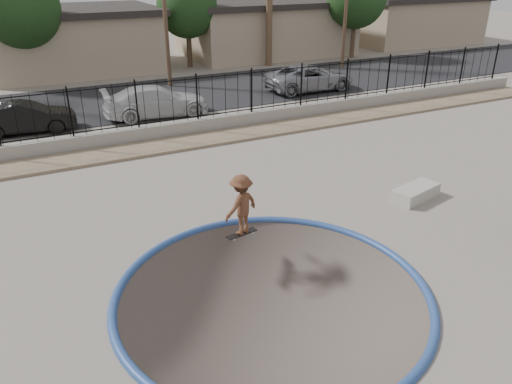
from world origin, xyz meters
The scene contains 18 objects.
ground centered at (0.00, 12.00, -1.10)m, with size 120.00×120.00×2.20m, color gray.
bowl_pit centered at (0.00, -1.00, 0.00)m, with size 6.84×6.84×1.80m, color #453D35, non-canonical shape.
coping_ring centered at (0.00, -1.00, 0.00)m, with size 7.04×7.04×0.20m, color #2B4C8E.
rock_strip centered at (0.00, 9.20, 0.06)m, with size 42.00×1.60×0.11m, color tan.
retaining_wall centered at (0.00, 10.30, 0.30)m, with size 42.00×0.45×0.60m, color gray.
fence centered at (0.00, 10.30, 1.50)m, with size 40.00×0.04×1.80m.
street centered at (0.00, 17.00, 0.02)m, with size 90.00×8.00×0.04m, color black.
house_center centered at (0.00, 26.50, 1.97)m, with size 10.60×8.60×3.90m.
house_east centered at (14.00, 26.50, 1.97)m, with size 12.60×8.60×3.90m.
house_east_far centered at (28.00, 26.50, 1.97)m, with size 11.60×8.60×3.90m.
street_tree_left centered at (-3.00, 23.00, 4.19)m, with size 4.32×4.32×6.36m.
street_tree_mid centered at (7.00, 24.00, 3.84)m, with size 3.96×3.96×5.83m.
skater centered at (0.47, 1.60, 0.82)m, with size 1.06×0.61×1.65m, color brown.
skateboard centered at (0.47, 1.60, 0.06)m, with size 0.91×0.37×0.08m.
concrete_ledge centered at (6.19, 1.29, 0.20)m, with size 1.60×0.70×0.40m, color #B0AB9C.
car_b centered at (-3.95, 13.40, 0.68)m, with size 1.37×3.93×1.30m, color black.
car_c centered at (1.61, 13.40, 0.73)m, with size 1.95×4.80×1.39m, color silver.
car_d centered at (10.62, 14.53, 0.73)m, with size 2.30×4.99×1.39m, color gray.
Camera 1 is at (-4.32, -8.89, 6.68)m, focal length 35.00 mm.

